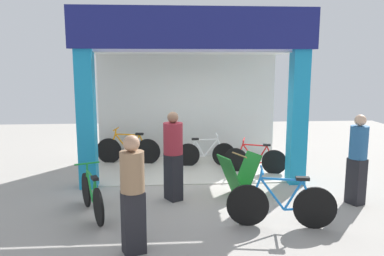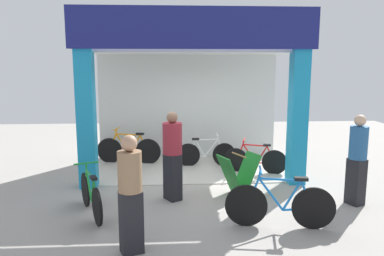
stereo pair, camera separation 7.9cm
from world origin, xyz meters
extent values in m
plane|color=#9E9991|center=(0.00, 0.00, 0.00)|extent=(17.70, 17.70, 0.00)
cube|color=beige|center=(0.00, 1.28, 0.01)|extent=(4.85, 2.55, 0.02)
cube|color=silver|center=(0.00, 2.55, 1.45)|extent=(4.85, 0.12, 2.91)
cube|color=#198CBF|center=(-2.25, 0.00, 1.45)|extent=(0.36, 0.36, 2.91)
cube|color=#198CBF|center=(2.25, 0.00, 1.45)|extent=(0.36, 0.36, 2.91)
cube|color=navy|center=(0.00, -0.15, 3.32)|extent=(5.05, 0.20, 0.83)
cube|color=silver|center=(0.00, 1.28, 2.88)|extent=(4.85, 2.55, 0.06)
cylinder|color=black|center=(-1.08, 1.84, 0.33)|extent=(0.67, 0.15, 0.67)
cylinder|color=black|center=(-2.10, 2.00, 0.33)|extent=(0.67, 0.15, 0.67)
cylinder|color=orange|center=(-1.32, 1.88, 0.31)|extent=(0.45, 0.11, 0.09)
cylinder|color=orange|center=(-1.41, 1.89, 0.53)|extent=(0.29, 0.08, 0.50)
cylinder|color=orange|center=(-1.73, 1.94, 0.54)|extent=(0.41, 0.10, 0.52)
cylinder|color=orange|center=(-1.60, 1.92, 0.78)|extent=(0.64, 0.14, 0.05)
cylinder|color=orange|center=(-1.19, 1.86, 0.55)|extent=(0.22, 0.07, 0.45)
cylinder|color=orange|center=(-2.00, 1.99, 0.56)|extent=(0.20, 0.07, 0.46)
cylinder|color=orange|center=(-1.90, 1.97, 0.85)|extent=(0.06, 0.05, 0.14)
cylinder|color=orange|center=(-1.89, 1.97, 0.92)|extent=(0.11, 0.47, 0.03)
cube|color=black|center=(-1.28, 1.87, 0.80)|extent=(0.22, 0.13, 0.05)
cylinder|color=black|center=(-0.04, 1.53, 0.30)|extent=(0.60, 0.05, 0.60)
cylinder|color=black|center=(0.88, 1.52, 0.30)|extent=(0.60, 0.05, 0.60)
cylinder|color=white|center=(0.18, 1.53, 0.28)|extent=(0.40, 0.04, 0.08)
cylinder|color=white|center=(0.26, 1.53, 0.47)|extent=(0.26, 0.04, 0.45)
cylinder|color=white|center=(0.55, 1.52, 0.48)|extent=(0.37, 0.04, 0.47)
cylinder|color=white|center=(0.43, 1.53, 0.69)|extent=(0.57, 0.04, 0.05)
cylinder|color=white|center=(0.06, 1.53, 0.49)|extent=(0.20, 0.03, 0.40)
cylinder|color=white|center=(0.79, 1.52, 0.50)|extent=(0.18, 0.03, 0.41)
cylinder|color=white|center=(0.71, 1.52, 0.76)|extent=(0.05, 0.03, 0.12)
cylinder|color=white|center=(0.70, 1.52, 0.82)|extent=(0.03, 0.42, 0.03)
cube|color=black|center=(0.15, 1.53, 0.71)|extent=(0.18, 0.09, 0.05)
cylinder|color=black|center=(1.96, 0.68, 0.30)|extent=(0.58, 0.20, 0.59)
cylinder|color=black|center=(1.09, 0.93, 0.30)|extent=(0.58, 0.20, 0.59)
cylinder|color=red|center=(1.76, 0.74, 0.27)|extent=(0.39, 0.14, 0.08)
cylinder|color=red|center=(1.68, 0.76, 0.47)|extent=(0.26, 0.10, 0.44)
cylinder|color=red|center=(1.41, 0.84, 0.47)|extent=(0.36, 0.13, 0.46)
cylinder|color=red|center=(1.52, 0.81, 0.69)|extent=(0.55, 0.19, 0.05)
cylinder|color=red|center=(1.87, 0.71, 0.49)|extent=(0.20, 0.09, 0.40)
cylinder|color=red|center=(1.17, 0.91, 0.50)|extent=(0.18, 0.08, 0.41)
cylinder|color=red|center=(1.25, 0.89, 0.75)|extent=(0.06, 0.04, 0.12)
cylinder|color=red|center=(1.26, 0.88, 0.81)|extent=(0.14, 0.40, 0.03)
cube|color=black|center=(1.79, 0.73, 0.71)|extent=(0.20, 0.14, 0.04)
cylinder|color=black|center=(1.75, -2.38, 0.34)|extent=(0.69, 0.17, 0.69)
cylinder|color=black|center=(0.71, -2.19, 0.34)|extent=(0.69, 0.17, 0.69)
cylinder|color=blue|center=(1.51, -2.34, 0.32)|extent=(0.46, 0.12, 0.09)
cylinder|color=blue|center=(1.41, -2.32, 0.54)|extent=(0.30, 0.09, 0.52)
cylinder|color=blue|center=(1.09, -2.26, 0.55)|extent=(0.42, 0.11, 0.54)
cylinder|color=blue|center=(1.22, -2.29, 0.80)|extent=(0.66, 0.15, 0.05)
cylinder|color=blue|center=(1.64, -2.36, 0.57)|extent=(0.23, 0.08, 0.46)
cylinder|color=blue|center=(0.81, -2.21, 0.58)|extent=(0.21, 0.07, 0.48)
cylinder|color=blue|center=(0.90, -2.23, 0.88)|extent=(0.06, 0.05, 0.14)
cylinder|color=blue|center=(0.92, -2.23, 0.95)|extent=(0.12, 0.48, 0.03)
cube|color=black|center=(1.54, -2.34, 0.82)|extent=(0.22, 0.14, 0.05)
cylinder|color=black|center=(-1.72, -2.02, 0.31)|extent=(0.28, 0.60, 0.63)
cylinder|color=black|center=(-2.09, -1.12, 0.31)|extent=(0.28, 0.60, 0.63)
cylinder|color=#198C33|center=(-1.80, -1.81, 0.29)|extent=(0.19, 0.40, 0.08)
cylinder|color=#198C33|center=(-1.84, -1.73, 0.49)|extent=(0.14, 0.27, 0.47)
cylinder|color=#198C33|center=(-1.95, -1.45, 0.50)|extent=(0.18, 0.37, 0.49)
cylinder|color=#198C33|center=(-1.91, -1.56, 0.73)|extent=(0.26, 0.57, 0.05)
cylinder|color=#198C33|center=(-1.76, -1.92, 0.52)|extent=(0.11, 0.20, 0.42)
cylinder|color=#198C33|center=(-2.05, -1.21, 0.53)|extent=(0.10, 0.19, 0.44)
cylinder|color=#198C33|center=(-2.02, -1.29, 0.80)|extent=(0.05, 0.06, 0.13)
cylinder|color=#198C33|center=(-2.01, -1.30, 0.86)|extent=(0.42, 0.20, 0.03)
cube|color=black|center=(-1.79, -1.84, 0.75)|extent=(0.16, 0.21, 0.05)
cube|color=#197226|center=(0.68, -0.76, 0.41)|extent=(0.56, 0.61, 0.83)
cube|color=#197226|center=(1.02, -0.62, 0.41)|extent=(0.56, 0.61, 0.83)
cylinder|color=olive|center=(0.85, -0.69, 0.82)|extent=(0.22, 0.46, 0.03)
cube|color=black|center=(-0.47, -0.88, 0.45)|extent=(0.38, 0.41, 0.91)
cylinder|color=maroon|center=(-0.47, -0.88, 1.21)|extent=(0.51, 0.51, 0.60)
sphere|color=#8C664C|center=(-0.47, -0.88, 1.62)|extent=(0.21, 0.21, 0.21)
cube|color=black|center=(-1.07, -2.99, 0.45)|extent=(0.36, 0.33, 0.89)
cylinder|color=#8C6B4C|center=(-1.07, -2.99, 1.18)|extent=(0.43, 0.43, 0.56)
sphere|color=tan|center=(-1.07, -2.99, 1.57)|extent=(0.23, 0.23, 0.23)
cube|color=black|center=(2.95, -1.35, 0.44)|extent=(0.34, 0.37, 0.88)
cylinder|color=#26598C|center=(2.95, -1.35, 1.18)|extent=(0.43, 0.43, 0.61)
sphere|color=#D8AD8C|center=(2.95, -1.35, 1.59)|extent=(0.21, 0.21, 0.21)
camera|label=1|loc=(-0.63, -8.14, 2.64)|focal=36.42mm
camera|label=2|loc=(-0.55, -8.14, 2.64)|focal=36.42mm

